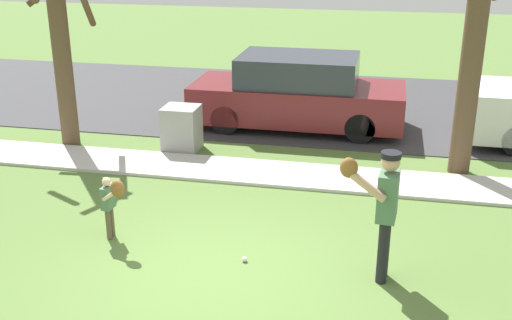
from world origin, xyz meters
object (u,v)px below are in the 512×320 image
object	(u,v)px
person_child	(111,199)
street_tree_near	(477,14)
utility_cabinet	(182,129)
parked_suv_maroon	(298,93)
baseball	(245,259)
street_tree_far	(59,31)
person_adult	(384,202)

from	to	relation	value
person_child	street_tree_near	bearing A→B (deg)	41.37
person_child	utility_cabinet	xyz separation A→B (m)	(-0.26, 3.94, -0.20)
utility_cabinet	parked_suv_maroon	xyz separation A→B (m)	(2.07, 2.02, 0.33)
baseball	street_tree_near	bearing A→B (deg)	52.20
person_child	parked_suv_maroon	distance (m)	6.23
person_child	street_tree_far	size ratio (longest dim) A/B	0.23
person_adult	street_tree_far	world-z (taller)	street_tree_far
utility_cabinet	baseball	bearing A→B (deg)	-61.40
person_child	baseball	xyz separation A→B (m)	(2.01, -0.23, -0.62)
utility_cabinet	street_tree_far	size ratio (longest dim) A/B	0.21
utility_cabinet	person_child	bearing A→B (deg)	-86.24
baseball	street_tree_far	size ratio (longest dim) A/B	0.02
baseball	utility_cabinet	size ratio (longest dim) A/B	0.08
person_child	baseball	size ratio (longest dim) A/B	13.60
person_child	parked_suv_maroon	world-z (taller)	parked_suv_maroon
street_tree_near	parked_suv_maroon	distance (m)	4.50
person_adult	utility_cabinet	size ratio (longest dim) A/B	1.92
utility_cabinet	street_tree_near	world-z (taller)	street_tree_near
person_child	street_tree_near	xyz separation A→B (m)	(5.18, 3.85, 2.25)
street_tree_near	utility_cabinet	bearing A→B (deg)	179.05
person_child	street_tree_near	world-z (taller)	street_tree_near
baseball	parked_suv_maroon	world-z (taller)	parked_suv_maroon
person_child	utility_cabinet	bearing A→B (deg)	98.51
parked_suv_maroon	utility_cabinet	bearing A→B (deg)	44.25
person_adult	utility_cabinet	xyz separation A→B (m)	(-4.08, 4.23, -0.64)
person_child	baseball	world-z (taller)	person_child
person_adult	parked_suv_maroon	world-z (taller)	person_adult
person_adult	street_tree_far	xyz separation A→B (m)	(-6.47, 4.06, 1.27)
baseball	utility_cabinet	distance (m)	4.77
baseball	parked_suv_maroon	distance (m)	6.23
person_adult	parked_suv_maroon	bearing A→B (deg)	-67.40
person_adult	street_tree_near	bearing A→B (deg)	-103.36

